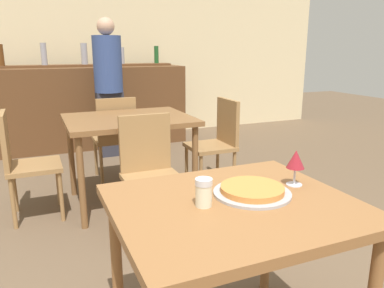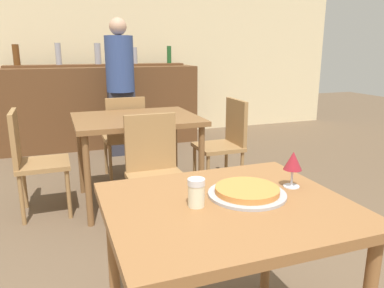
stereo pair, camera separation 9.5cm
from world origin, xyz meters
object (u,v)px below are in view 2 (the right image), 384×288
person_standing (121,83)px  chair_far_side_left (32,156)px  chair_far_side_back (125,133)px  chair_far_side_right (226,139)px  wine_glass (293,162)px  cheese_shaker (196,192)px  chair_far_side_front (155,167)px  pizza_tray (247,192)px

person_standing → chair_far_side_left: bearing=-122.4°
chair_far_side_back → chair_far_side_right: (0.84, -0.59, 0.00)m
chair_far_side_right → wine_glass: (-0.54, -1.80, 0.35)m
chair_far_side_back → chair_far_side_left: 1.03m
cheese_shaker → person_standing: person_standing is taller
chair_far_side_front → pizza_tray: 1.26m
pizza_tray → cheese_shaker: size_ratio=2.92×
chair_far_side_back → cheese_shaker: 2.46m
chair_far_side_back → person_standing: (0.14, 0.96, 0.41)m
chair_far_side_left → person_standing: person_standing is taller
chair_far_side_back → wine_glass: (0.31, -2.39, 0.35)m
chair_far_side_left → chair_far_side_right: 1.69m
chair_far_side_front → pizza_tray: (0.07, -1.23, 0.26)m
pizza_tray → person_standing: 3.38m
pizza_tray → person_standing: bearing=88.9°
chair_far_side_back → chair_far_side_left: bearing=35.0°
chair_far_side_left → pizza_tray: chair_far_side_left is taller
wine_glass → pizza_tray: bearing=-174.4°
chair_far_side_left → wine_glass: wine_glass is taller
chair_far_side_front → pizza_tray: chair_far_side_front is taller
pizza_tray → chair_far_side_right: bearing=67.1°
wine_glass → chair_far_side_right: bearing=73.3°
pizza_tray → wine_glass: (0.23, 0.02, 0.10)m
cheese_shaker → wine_glass: wine_glass is taller
chair_far_side_back → pizza_tray: chair_far_side_back is taller
chair_far_side_front → cheese_shaker: size_ratio=7.80×
person_standing → wine_glass: 3.36m
chair_far_side_left → chair_far_side_back: bearing=-55.0°
chair_far_side_left → cheese_shaker: (0.69, -1.85, 0.30)m
chair_far_side_back → chair_far_side_right: same height
chair_far_side_back → chair_far_side_left: same height
chair_far_side_left → person_standing: size_ratio=0.51×
person_standing → wine_glass: bearing=-87.2°
chair_far_side_back → wine_glass: size_ratio=5.40×
chair_far_side_left → cheese_shaker: bearing=-159.7°
chair_far_side_front → chair_far_side_left: size_ratio=1.00×
person_standing → chair_far_side_back: bearing=-98.3°
chair_far_side_back → wine_glass: 2.44m
chair_far_side_right → cheese_shaker: bearing=-28.5°
chair_far_side_front → chair_far_side_left: same height
chair_far_side_back → pizza_tray: bearing=91.8°
chair_far_side_right → person_standing: person_standing is taller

